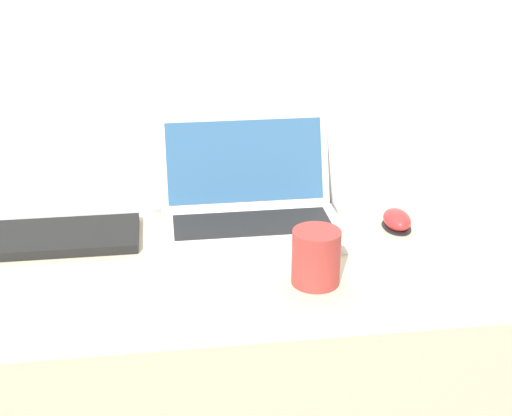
{
  "coord_description": "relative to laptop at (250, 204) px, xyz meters",
  "views": [
    {
      "loc": [
        -0.11,
        -0.96,
        1.43
      ],
      "look_at": [
        0.07,
        0.36,
        0.86
      ],
      "focal_mm": 50.0,
      "sensor_mm": 36.0,
      "label": 1
    }
  ],
  "objects": [
    {
      "name": "usb_stick",
      "position": [
        0.22,
        0.06,
        -0.05
      ],
      "size": [
        0.02,
        0.06,
        0.01
      ],
      "color": "#99999E",
      "rests_on": "desk"
    },
    {
      "name": "external_keyboard",
      "position": [
        -0.45,
        -0.03,
        -0.04
      ],
      "size": [
        0.42,
        0.16,
        0.02
      ],
      "color": "black",
      "rests_on": "desk"
    },
    {
      "name": "laptop",
      "position": [
        0.0,
        0.0,
        0.0
      ],
      "size": [
        0.38,
        0.31,
        0.23
      ],
      "color": "silver",
      "rests_on": "desk"
    },
    {
      "name": "computer_mouse",
      "position": [
        0.32,
        -0.06,
        -0.03
      ],
      "size": [
        0.06,
        0.09,
        0.04
      ],
      "color": "black",
      "rests_on": "desk"
    },
    {
      "name": "drink_cup",
      "position": [
        0.09,
        -0.27,
        0.0
      ],
      "size": [
        0.09,
        0.09,
        0.11
      ],
      "color": "#9E332D",
      "rests_on": "desk"
    }
  ]
}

